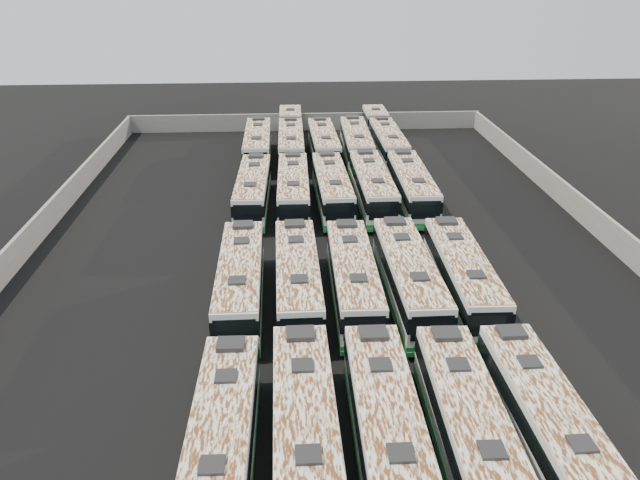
{
  "coord_description": "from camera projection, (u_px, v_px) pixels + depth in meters",
  "views": [
    {
      "loc": [
        -2.69,
        -43.11,
        20.75
      ],
      "look_at": [
        -0.29,
        -1.45,
        1.6
      ],
      "focal_mm": 35.0,
      "sensor_mm": 36.0,
      "label": 1
    }
  ],
  "objects": [
    {
      "name": "bus_front_far_left",
      "position": [
        222.0,
        445.0,
        26.47
      ],
      "size": [
        2.83,
        12.49,
        3.51
      ],
      "rotation": [
        0.0,
        0.0,
        -0.02
      ],
      "color": "silver",
      "rests_on": "ground"
    },
    {
      "name": "bus_midback_center",
      "position": [
        332.0,
        189.0,
        55.34
      ],
      "size": [
        2.96,
        12.71,
        3.57
      ],
      "rotation": [
        0.0,
        0.0,
        0.02
      ],
      "color": "silver",
      "rests_on": "ground"
    },
    {
      "name": "bus_midback_right",
      "position": [
        372.0,
        187.0,
        55.54
      ],
      "size": [
        2.81,
        13.02,
        3.67
      ],
      "rotation": [
        0.0,
        0.0,
        0.0
      ],
      "color": "silver",
      "rests_on": "ground"
    },
    {
      "name": "bus_midfront_far_right",
      "position": [
        463.0,
        276.0,
        40.3
      ],
      "size": [
        2.98,
        12.76,
        3.58
      ],
      "rotation": [
        0.0,
        0.0,
        -0.02
      ],
      "color": "silver",
      "rests_on": "ground"
    },
    {
      "name": "bus_front_right",
      "position": [
        470.0,
        432.0,
        27.16
      ],
      "size": [
        2.94,
        12.68,
        3.56
      ],
      "rotation": [
        0.0,
        0.0,
        -0.02
      ],
      "color": "silver",
      "rests_on": "ground"
    },
    {
      "name": "bus_midfront_left",
      "position": [
        298.0,
        280.0,
        39.77
      ],
      "size": [
        2.84,
        12.81,
        3.6
      ],
      "rotation": [
        0.0,
        0.0,
        0.01
      ],
      "color": "silver",
      "rests_on": "ground"
    },
    {
      "name": "bus_back_far_right",
      "position": [
        384.0,
        136.0,
        71.59
      ],
      "size": [
        2.67,
        19.41,
        3.52
      ],
      "rotation": [
        0.0,
        0.0,
        0.0
      ],
      "color": "silver",
      "rests_on": "ground"
    },
    {
      "name": "bus_back_right",
      "position": [
        356.0,
        144.0,
        68.33
      ],
      "size": [
        3.02,
        12.99,
        3.65
      ],
      "rotation": [
        0.0,
        0.0,
        -0.02
      ],
      "color": "silver",
      "rests_on": "ground"
    },
    {
      "name": "bus_midfront_center",
      "position": [
        353.0,
        279.0,
        39.92
      ],
      "size": [
        2.78,
        12.67,
        3.56
      ],
      "rotation": [
        0.0,
        0.0,
        -0.01
      ],
      "color": "silver",
      "rests_on": "ground"
    },
    {
      "name": "bus_back_far_left",
      "position": [
        258.0,
        145.0,
        67.8
      ],
      "size": [
        2.78,
        12.92,
        3.64
      ],
      "rotation": [
        0.0,
        0.0,
        0.0
      ],
      "color": "silver",
      "rests_on": "ground"
    },
    {
      "name": "bus_midback_far_right",
      "position": [
        412.0,
        187.0,
        55.7
      ],
      "size": [
        2.93,
        12.89,
        3.62
      ],
      "rotation": [
        0.0,
        0.0,
        -0.02
      ],
      "color": "silver",
      "rests_on": "ground"
    },
    {
      "name": "bus_front_center",
      "position": [
        388.0,
        434.0,
        26.98
      ],
      "size": [
        2.83,
        12.93,
        3.64
      ],
      "rotation": [
        0.0,
        0.0,
        -0.01
      ],
      "color": "silver",
      "rests_on": "ground"
    },
    {
      "name": "bus_midfront_far_left",
      "position": [
        241.0,
        281.0,
        39.6
      ],
      "size": [
        2.84,
        12.8,
        3.6
      ],
      "rotation": [
        0.0,
        0.0,
        0.01
      ],
      "color": "silver",
      "rests_on": "ground"
    },
    {
      "name": "bus_back_center",
      "position": [
        324.0,
        145.0,
        68.21
      ],
      "size": [
        2.95,
        12.63,
        3.55
      ],
      "rotation": [
        0.0,
        0.0,
        0.02
      ],
      "color": "silver",
      "rests_on": "ground"
    },
    {
      "name": "bus_midfront_right",
      "position": [
        409.0,
        278.0,
        39.96
      ],
      "size": [
        2.87,
        13.03,
        3.67
      ],
      "rotation": [
        0.0,
        0.0,
        0.01
      ],
      "color": "silver",
      "rests_on": "ground"
    },
    {
      "name": "ground",
      "position": [
        323.0,
        251.0,
        47.92
      ],
      "size": [
        140.0,
        140.0,
        0.0
      ],
      "primitive_type": "plane",
      "color": "black",
      "rests_on": "ground"
    },
    {
      "name": "perimeter_wall",
      "position": [
        323.0,
        238.0,
        47.46
      ],
      "size": [
        45.2,
        73.2,
        2.2
      ],
      "color": "slate",
      "rests_on": "ground"
    },
    {
      "name": "bus_front_far_right",
      "position": [
        548.0,
        427.0,
        27.49
      ],
      "size": [
        2.8,
        12.45,
        3.5
      ],
      "rotation": [
        0.0,
        0.0,
        0.01
      ],
      "color": "silver",
      "rests_on": "ground"
    },
    {
      "name": "bus_midback_far_left",
      "position": [
        253.0,
        190.0,
        55.0
      ],
      "size": [
        2.96,
        12.53,
        3.51
      ],
      "rotation": [
        0.0,
        0.0,
        -0.03
      ],
      "color": "silver",
      "rests_on": "ground"
    },
    {
      "name": "bus_back_left",
      "position": [
        291.0,
        137.0,
        71.03
      ],
      "size": [
        2.84,
        19.75,
        3.58
      ],
      "rotation": [
        0.0,
        0.0,
        -0.01
      ],
      "color": "silver",
      "rests_on": "ground"
    },
    {
      "name": "bus_midback_left",
      "position": [
        293.0,
        190.0,
        55.08
      ],
      "size": [
        2.87,
        12.74,
        3.58
      ],
      "rotation": [
        0.0,
        0.0,
        -0.01
      ],
      "color": "silver",
      "rests_on": "ground"
    },
    {
      "name": "bus_front_left",
      "position": [
        305.0,
        435.0,
        26.89
      ],
      "size": [
        2.85,
        13.0,
        3.66
      ],
      "rotation": [
        0.0,
        0.0,
        0.01
      ],
      "color": "silver",
      "rests_on": "ground"
    }
  ]
}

